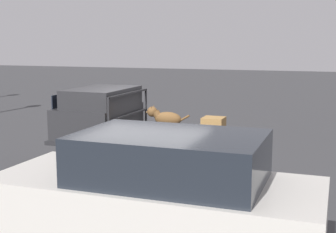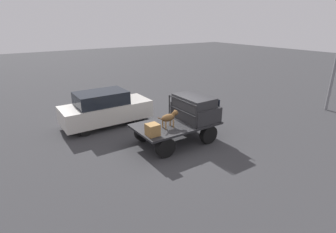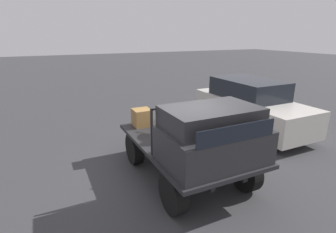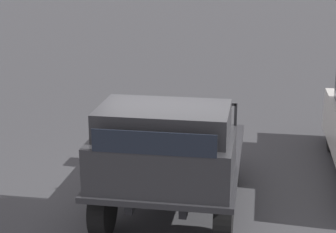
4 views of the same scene
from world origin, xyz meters
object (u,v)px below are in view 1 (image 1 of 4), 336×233
at_px(dog, 165,118).
at_px(cargo_crate, 213,128).
at_px(flatbed_truck, 142,149).
at_px(parked_sedan, 159,198).

relative_size(dog, cargo_crate, 2.22).
height_order(flatbed_truck, dog, dog).
distance_m(flatbed_truck, cargo_crate, 1.56).
distance_m(cargo_crate, parked_sedan, 3.98).
height_order(flatbed_truck, cargo_crate, cargo_crate).
relative_size(flatbed_truck, cargo_crate, 7.83).
bearing_deg(flatbed_truck, parked_sedan, 116.37).
bearing_deg(cargo_crate, dog, 18.22).
height_order(flatbed_truck, parked_sedan, parked_sedan).
bearing_deg(cargo_crate, flatbed_truck, 19.61).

